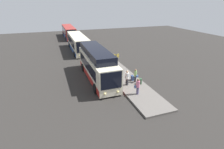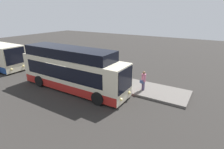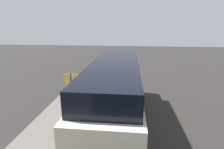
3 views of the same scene
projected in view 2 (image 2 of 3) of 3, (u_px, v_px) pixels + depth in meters
The scene contains 9 objects.
ground at pixel (68, 87), 16.08m from camera, with size 80.00×80.00×0.00m, color #2B2826.
platform at pixel (89, 76), 18.61m from camera, with size 20.00×3.17×0.19m.
bus_lead at pixel (72, 71), 15.26m from camera, with size 10.41×2.70×3.73m.
passenger_boarding at pixel (119, 76), 15.86m from camera, with size 0.65×0.49×1.71m.
passenger_waiting at pixel (122, 72), 17.03m from camera, with size 0.58×0.49×1.61m.
passenger_with_bags at pixel (143, 80), 14.82m from camera, with size 0.45×0.60×1.71m.
suitcase at pixel (116, 77), 17.43m from camera, with size 0.45×0.24×0.81m.
sign_post at pixel (90, 62), 17.16m from camera, with size 0.10×0.76×2.75m.
trash_bin at pixel (129, 77), 17.11m from camera, with size 0.44×0.44×0.65m.
Camera 2 is at (11.18, -10.45, 6.52)m, focal length 28.00 mm.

